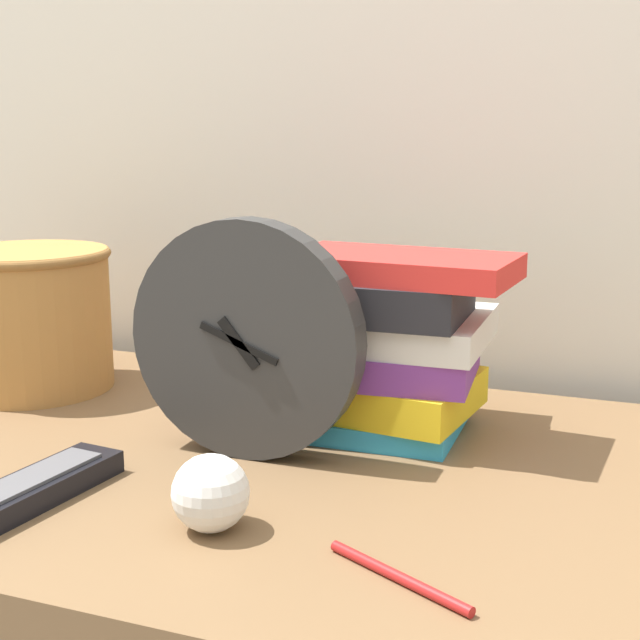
{
  "coord_description": "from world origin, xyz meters",
  "views": [
    {
      "loc": [
        0.38,
        -0.44,
        1.04
      ],
      "look_at": [
        0.08,
        0.35,
        0.86
      ],
      "focal_mm": 50.0,
      "sensor_mm": 36.0,
      "label": 1
    }
  ],
  "objects_px": {
    "book_stack": "(383,342)",
    "tv_remote": "(37,487)",
    "desk_clock": "(246,340)",
    "crumpled_paper_ball": "(211,493)",
    "basket": "(29,315)",
    "pen": "(398,577)"
  },
  "relations": [
    {
      "from": "desk_clock",
      "to": "basket",
      "type": "xyz_separation_m",
      "value": [
        -0.34,
        0.11,
        -0.02
      ]
    },
    {
      "from": "basket",
      "to": "pen",
      "type": "distance_m",
      "value": 0.63
    },
    {
      "from": "desk_clock",
      "to": "pen",
      "type": "bearing_deg",
      "value": -42.4
    },
    {
      "from": "pen",
      "to": "desk_clock",
      "type": "bearing_deg",
      "value": 137.6
    },
    {
      "from": "desk_clock",
      "to": "book_stack",
      "type": "bearing_deg",
      "value": 49.17
    },
    {
      "from": "desk_clock",
      "to": "tv_remote",
      "type": "bearing_deg",
      "value": -127.71
    },
    {
      "from": "desk_clock",
      "to": "crumpled_paper_ball",
      "type": "height_order",
      "value": "desk_clock"
    },
    {
      "from": "basket",
      "to": "tv_remote",
      "type": "relative_size",
      "value": 1.17
    },
    {
      "from": "basket",
      "to": "crumpled_paper_ball",
      "type": "distance_m",
      "value": 0.47
    },
    {
      "from": "desk_clock",
      "to": "crumpled_paper_ball",
      "type": "distance_m",
      "value": 0.18
    },
    {
      "from": "book_stack",
      "to": "tv_remote",
      "type": "distance_m",
      "value": 0.36
    },
    {
      "from": "book_stack",
      "to": "tv_remote",
      "type": "bearing_deg",
      "value": -129.06
    },
    {
      "from": "book_stack",
      "to": "crumpled_paper_ball",
      "type": "relative_size",
      "value": 4.02
    },
    {
      "from": "book_stack",
      "to": "basket",
      "type": "bearing_deg",
      "value": -179.93
    },
    {
      "from": "book_stack",
      "to": "basket",
      "type": "xyz_separation_m",
      "value": [
        -0.44,
        -0.0,
        -0.0
      ]
    },
    {
      "from": "tv_remote",
      "to": "pen",
      "type": "distance_m",
      "value": 0.33
    },
    {
      "from": "desk_clock",
      "to": "book_stack",
      "type": "xyz_separation_m",
      "value": [
        0.1,
        0.12,
        -0.02
      ]
    },
    {
      "from": "tv_remote",
      "to": "basket",
      "type": "bearing_deg",
      "value": 128.78
    },
    {
      "from": "book_stack",
      "to": "pen",
      "type": "relative_size",
      "value": 2.09
    },
    {
      "from": "desk_clock",
      "to": "crumpled_paper_ball",
      "type": "relative_size",
      "value": 3.71
    },
    {
      "from": "tv_remote",
      "to": "crumpled_paper_ball",
      "type": "height_order",
      "value": "crumpled_paper_ball"
    },
    {
      "from": "basket",
      "to": "book_stack",
      "type": "bearing_deg",
      "value": 0.07
    }
  ]
}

